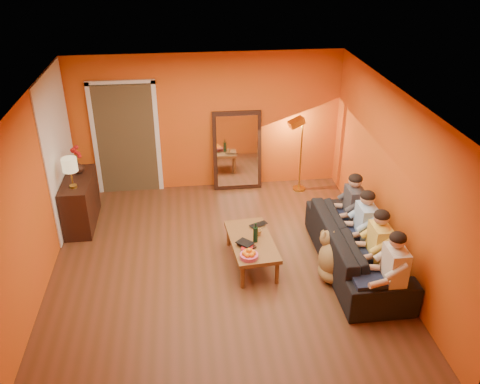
{
  "coord_description": "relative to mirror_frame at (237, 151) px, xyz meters",
  "views": [
    {
      "loc": [
        -0.45,
        -6.2,
        4.57
      ],
      "look_at": [
        0.35,
        0.5,
        1.0
      ],
      "focal_mm": 38.0,
      "sensor_mm": 36.0,
      "label": 1
    }
  ],
  "objects": [
    {
      "name": "person_mid_left",
      "position": [
        1.58,
        -3.29,
        -0.15
      ],
      "size": [
        0.7,
        0.44,
        1.22
      ],
      "primitive_type": null,
      "color": "gold",
      "rests_on": "sofa"
    },
    {
      "name": "mirror_glass",
      "position": [
        0.0,
        -0.04,
        0.0
      ],
      "size": [
        0.78,
        0.21,
        1.35
      ],
      "primitive_type": "cube",
      "rotation": [
        -0.14,
        0.0,
        0.0
      ],
      "color": "white",
      "rests_on": "mirror_frame"
    },
    {
      "name": "book_mid",
      "position": [
        -0.25,
        -2.76,
        -0.31
      ],
      "size": [
        0.21,
        0.25,
        0.02
      ],
      "primitive_type": "imported",
      "rotation": [
        0.0,
        0.0,
        -0.25
      ],
      "color": "#AA1413",
      "rests_on": "book_lower"
    },
    {
      "name": "fruit_bowl",
      "position": [
        -0.18,
        -3.02,
        -0.26
      ],
      "size": [
        0.26,
        0.26,
        0.16
      ],
      "primitive_type": null,
      "color": "#C84670",
      "rests_on": "coffee_table"
    },
    {
      "name": "vase",
      "position": [
        -2.79,
        -0.83,
        0.2
      ],
      "size": [
        0.2,
        0.2,
        0.21
      ],
      "primitive_type": "imported",
      "color": "black",
      "rests_on": "sideboard"
    },
    {
      "name": "flowers",
      "position": [
        -2.79,
        -0.83,
        0.47
      ],
      "size": [
        0.17,
        0.17,
        0.51
      ],
      "primitive_type": null,
      "color": "#AA1413",
      "rests_on": "vase"
    },
    {
      "name": "book_lower",
      "position": [
        -0.26,
        -2.77,
        -0.33
      ],
      "size": [
        0.29,
        0.31,
        0.02
      ],
      "primitive_type": "imported",
      "rotation": [
        0.0,
        0.0,
        0.49
      ],
      "color": "black",
      "rests_on": "coffee_table"
    },
    {
      "name": "person_far_left",
      "position": [
        1.58,
        -3.84,
        -0.15
      ],
      "size": [
        0.7,
        0.44,
        1.22
      ],
      "primitive_type": null,
      "color": "beige",
      "rests_on": "sofa"
    },
    {
      "name": "floor_lamp",
      "position": [
        1.17,
        -0.28,
        -0.04
      ],
      "size": [
        0.35,
        0.3,
        1.44
      ],
      "primitive_type": null,
      "rotation": [
        0.0,
        0.0,
        0.22
      ],
      "color": "gold",
      "rests_on": "floor"
    },
    {
      "name": "doorway_recess",
      "position": [
        -2.05,
        0.2,
        0.29
      ],
      "size": [
        1.06,
        0.3,
        2.1
      ],
      "primitive_type": "cube",
      "color": "#3F2D19",
      "rests_on": "floor"
    },
    {
      "name": "laptop",
      "position": [
        0.1,
        -2.22,
        -0.33
      ],
      "size": [
        0.34,
        0.29,
        0.02
      ],
      "primitive_type": "imported",
      "rotation": [
        0.0,
        0.0,
        0.42
      ],
      "color": "black",
      "rests_on": "coffee_table"
    },
    {
      "name": "coffee_table",
      "position": [
        -0.08,
        -2.57,
        -0.55
      ],
      "size": [
        0.72,
        1.27,
        0.42
      ],
      "primitive_type": null,
      "rotation": [
        0.0,
        0.0,
        0.08
      ],
      "color": "brown",
      "rests_on": "floor"
    },
    {
      "name": "door_header",
      "position": [
        -2.05,
        0.08,
        1.36
      ],
      "size": [
        1.22,
        0.06,
        0.08
      ],
      "primitive_type": "cube",
      "color": "white",
      "rests_on": "wall_back"
    },
    {
      "name": "tumbler",
      "position": [
        0.04,
        -2.45,
        -0.29
      ],
      "size": [
        0.12,
        0.12,
        0.09
      ],
      "primitive_type": "imported",
      "rotation": [
        0.0,
        0.0,
        -0.17
      ],
      "color": "#B27F3F",
      "rests_on": "coffee_table"
    },
    {
      "name": "sideboard",
      "position": [
        -2.79,
        -1.08,
        -0.34
      ],
      "size": [
        0.44,
        1.18,
        0.85
      ],
      "primitive_type": "cube",
      "color": "black",
      "rests_on": "floor"
    },
    {
      "name": "book_upper",
      "position": [
        -0.26,
        -2.78,
        -0.29
      ],
      "size": [
        0.29,
        0.29,
        0.02
      ],
      "primitive_type": "imported",
      "rotation": [
        0.0,
        0.0,
        0.77
      ],
      "color": "black",
      "rests_on": "book_mid"
    },
    {
      "name": "person_mid_right",
      "position": [
        1.58,
        -2.74,
        -0.15
      ],
      "size": [
        0.7,
        0.44,
        1.22
      ],
      "primitive_type": null,
      "color": "#95BDE7",
      "rests_on": "sofa"
    },
    {
      "name": "table_lamp",
      "position": [
        -2.79,
        -1.38,
        0.34
      ],
      "size": [
        0.24,
        0.24,
        0.51
      ],
      "primitive_type": null,
      "color": "beige",
      "rests_on": "sideboard"
    },
    {
      "name": "sofa",
      "position": [
        1.45,
        -2.84,
        -0.4
      ],
      "size": [
        2.44,
        0.96,
        0.71
      ],
      "primitive_type": "imported",
      "rotation": [
        0.0,
        0.0,
        1.57
      ],
      "color": "black",
      "rests_on": "floor"
    },
    {
      "name": "mirror_frame",
      "position": [
        0.0,
        0.0,
        0.0
      ],
      "size": [
        0.92,
        0.27,
        1.51
      ],
      "primitive_type": "cube",
      "rotation": [
        -0.14,
        0.0,
        0.0
      ],
      "color": "black",
      "rests_on": "floor"
    },
    {
      "name": "wine_bottle",
      "position": [
        -0.03,
        -2.62,
        -0.18
      ],
      "size": [
        0.07,
        0.07,
        0.31
      ],
      "primitive_type": "cylinder",
      "color": "black",
      "rests_on": "coffee_table"
    },
    {
      "name": "dog",
      "position": [
        1.02,
        -3.05,
        -0.4
      ],
      "size": [
        0.46,
        0.66,
        0.73
      ],
      "primitive_type": null,
      "rotation": [
        0.0,
        0.0,
        0.11
      ],
      "color": "olive",
      "rests_on": "floor"
    },
    {
      "name": "person_far_right",
      "position": [
        1.58,
        -2.19,
        -0.15
      ],
      "size": [
        0.7,
        0.44,
        1.22
      ],
      "primitive_type": null,
      "color": "#36353B",
      "rests_on": "sofa"
    },
    {
      "name": "door_jamb_left",
      "position": [
        -2.62,
        0.08,
        0.29
      ],
      "size": [
        0.08,
        0.06,
        2.2
      ],
      "primitive_type": "cube",
      "color": "white",
      "rests_on": "wall_back"
    },
    {
      "name": "room_shell",
      "position": [
        -0.55,
        -2.26,
        0.54
      ],
      "size": [
        5.0,
        5.5,
        2.6
      ],
      "color": "brown",
      "rests_on": "ground"
    },
    {
      "name": "white_accent",
      "position": [
        -3.04,
        -0.88,
        0.54
      ],
      "size": [
        0.02,
        1.9,
        2.58
      ],
      "primitive_type": "cube",
      "color": "white",
      "rests_on": "wall_left"
    },
    {
      "name": "door_jamb_right",
      "position": [
        -1.48,
        0.08,
        0.29
      ],
      "size": [
        0.08,
        0.06,
        2.2
      ],
      "primitive_type": "cube",
      "color": "white",
      "rests_on": "wall_back"
    }
  ]
}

